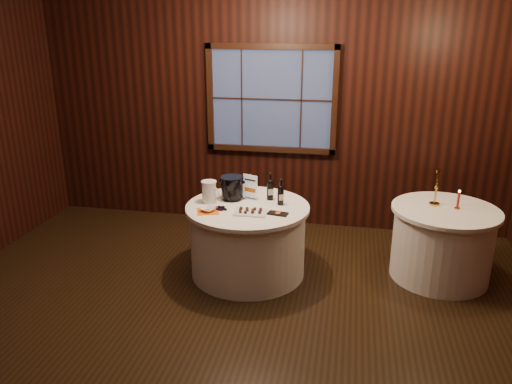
% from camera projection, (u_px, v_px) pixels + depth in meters
% --- Properties ---
extents(ground, '(6.00, 6.00, 0.00)m').
position_uv_depth(ground, '(225.00, 325.00, 4.46)').
color(ground, black).
rests_on(ground, ground).
extents(back_wall, '(6.00, 0.10, 3.00)m').
position_uv_depth(back_wall, '(271.00, 107.00, 6.27)').
color(back_wall, black).
rests_on(back_wall, ground).
extents(main_table, '(1.28, 1.28, 0.77)m').
position_uv_depth(main_table, '(248.00, 240.00, 5.26)').
color(main_table, white).
rests_on(main_table, ground).
extents(side_table, '(1.08, 1.08, 0.77)m').
position_uv_depth(side_table, '(442.00, 243.00, 5.18)').
color(side_table, white).
rests_on(side_table, ground).
extents(sign_stand, '(0.17, 0.13, 0.28)m').
position_uv_depth(sign_stand, '(251.00, 191.00, 5.30)').
color(sign_stand, silver).
rests_on(sign_stand, main_table).
extents(port_bottle_left, '(0.07, 0.08, 0.30)m').
position_uv_depth(port_bottle_left, '(270.00, 188.00, 5.27)').
color(port_bottle_left, black).
rests_on(port_bottle_left, main_table).
extents(port_bottle_right, '(0.07, 0.08, 0.28)m').
position_uv_depth(port_bottle_right, '(281.00, 194.00, 5.13)').
color(port_bottle_right, black).
rests_on(port_bottle_right, main_table).
extents(ice_bucket, '(0.25, 0.25, 0.25)m').
position_uv_depth(ice_bucket, '(232.00, 187.00, 5.28)').
color(ice_bucket, black).
rests_on(ice_bucket, main_table).
extents(chocolate_plate, '(0.32, 0.22, 0.05)m').
position_uv_depth(chocolate_plate, '(250.00, 212.00, 4.93)').
color(chocolate_plate, white).
rests_on(chocolate_plate, main_table).
extents(chocolate_box, '(0.21, 0.13, 0.02)m').
position_uv_depth(chocolate_box, '(278.00, 214.00, 4.91)').
color(chocolate_box, black).
rests_on(chocolate_box, main_table).
extents(grape_bunch, '(0.18, 0.08, 0.04)m').
position_uv_depth(grape_bunch, '(221.00, 208.00, 5.02)').
color(grape_bunch, black).
rests_on(grape_bunch, main_table).
extents(glass_pitcher, '(0.21, 0.16, 0.23)m').
position_uv_depth(glass_pitcher, '(209.00, 192.00, 5.21)').
color(glass_pitcher, white).
rests_on(glass_pitcher, main_table).
extents(orange_napkin, '(0.27, 0.27, 0.00)m').
position_uv_depth(orange_napkin, '(208.00, 211.00, 4.99)').
color(orange_napkin, orange).
rests_on(orange_napkin, main_table).
extents(cracker_bowl, '(0.18, 0.18, 0.03)m').
position_uv_depth(cracker_bowl, '(208.00, 209.00, 4.98)').
color(cracker_bowl, white).
rests_on(cracker_bowl, orange_napkin).
extents(brass_candlestick, '(0.11, 0.11, 0.38)m').
position_uv_depth(brass_candlestick, '(436.00, 192.00, 5.12)').
color(brass_candlestick, gold).
rests_on(brass_candlestick, side_table).
extents(red_candle, '(0.05, 0.05, 0.20)m').
position_uv_depth(red_candle, '(458.00, 202.00, 5.02)').
color(red_candle, gold).
rests_on(red_candle, side_table).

